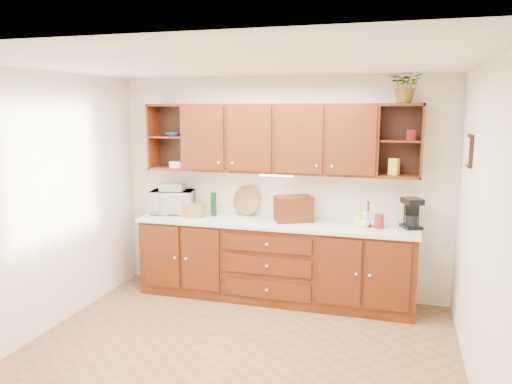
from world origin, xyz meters
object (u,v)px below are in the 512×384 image
Objects in this scene: coffee_maker at (412,213)px; potted_plant at (407,85)px; microwave at (173,202)px; bread_box at (293,209)px.

potted_plant reaches higher than coffee_maker.
bread_box is (1.54, -0.02, 0.00)m from microwave.
potted_plant reaches higher than bread_box.
coffee_maker is at bearing 12.37° from potted_plant.
microwave is at bearing 155.74° from coffee_maker.
microwave is 1.40× the size of potted_plant.
coffee_maker is at bearing -22.89° from bread_box.
coffee_maker is (1.31, 0.05, 0.01)m from bread_box.
bread_box is 1.31m from coffee_maker.
coffee_maker is 0.89× the size of potted_plant.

